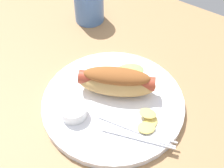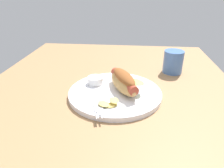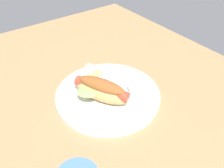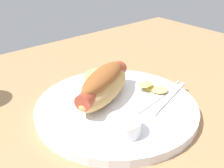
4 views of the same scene
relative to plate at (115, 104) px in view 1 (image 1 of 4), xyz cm
name	(u,v)px [view 1 (image 1 of 4)]	position (x,y,z in cm)	size (l,w,h in cm)	color
ground_plane	(107,116)	(-0.41, -2.39, -1.70)	(120.00, 90.00, 1.80)	#9E754C
plate	(115,104)	(0.00, 0.00, 0.00)	(29.95, 29.95, 1.60)	white
hot_dog	(117,81)	(-1.29, 2.79, 4.00)	(17.33, 13.65, 6.23)	tan
sauce_ramekin	(74,111)	(-5.16, -7.23, 2.03)	(5.47, 5.47, 2.45)	white
fork	(137,137)	(8.27, -4.97, 1.00)	(14.16, 5.20, 0.40)	silver
knife	(133,128)	(6.54, -3.60, 0.98)	(15.08, 1.40, 0.36)	silver
chips_pile	(148,121)	(8.40, -0.85, 1.49)	(5.67, 6.77, 1.63)	#DDC260
drinking_cup	(89,5)	(-22.00, 21.56, 3.71)	(7.75, 7.75, 9.01)	#4770B2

